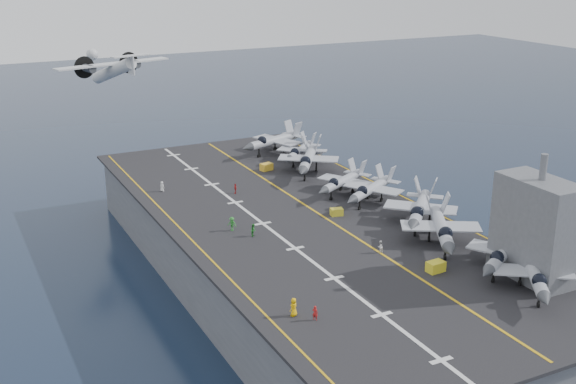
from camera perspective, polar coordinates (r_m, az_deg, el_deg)
name	(u,v)px	position (r m, az deg, el deg)	size (l,w,h in m)	color
ground	(300,282)	(108.29, 0.96, -7.14)	(500.00, 500.00, 0.00)	#142135
hull	(300,251)	(106.22, 0.97, -4.71)	(36.00, 90.00, 10.00)	#56595E
flight_deck	(300,218)	(104.27, 0.99, -2.08)	(38.00, 92.00, 0.40)	black
foul_line	(319,214)	(105.54, 2.43, -1.71)	(0.35, 90.00, 0.02)	gold
landing_centerline	(263,223)	(101.72, -2.01, -2.50)	(0.50, 90.00, 0.02)	silver
deck_edge_port	(188,237)	(97.98, -7.87, -3.52)	(0.25, 90.00, 0.02)	gold
deck_edge_stbd	(406,198)	(113.49, 9.29, -0.47)	(0.25, 90.00, 0.02)	gold
island_superstructure	(538,217)	(87.59, 19.12, -1.88)	(5.00, 10.00, 15.00)	#56595E
fighter_jet_0	(534,272)	(85.73, 18.87, -6.00)	(15.29, 16.43, 4.75)	#989EA7
fighter_jet_1	(505,252)	(90.14, 16.77, -4.53)	(16.68, 15.01, 4.83)	gray
fighter_jet_2	(442,227)	(95.24, 12.04, -2.71)	(16.70, 18.51, 5.36)	#949AA3
fighter_jet_3	(420,207)	(101.90, 10.39, -1.21)	(17.75, 17.88, 5.25)	#8C949A
fighter_jet_4	(371,188)	(110.04, 6.59, 0.32)	(16.18, 14.60, 4.68)	#919AA2
fighter_jet_5	(343,180)	(113.68, 4.35, 0.93)	(15.46, 13.84, 4.48)	#8C949D
fighter_jet_6	(308,158)	(123.80, 1.58, 2.68)	(17.44, 18.70, 5.40)	#939BA3
fighter_jet_7	(300,150)	(130.60, 0.95, 3.33)	(15.36, 15.15, 4.50)	#949BA4
fighter_jet_8	(274,140)	(136.63, -1.10, 4.16)	(17.54, 14.70, 5.19)	gray
tow_cart_a	(436,267)	(88.46, 11.59, -5.80)	(2.24, 1.56, 1.28)	yellow
tow_cart_b	(337,212)	(104.84, 3.86, -1.58)	(1.99, 1.51, 1.07)	gold
tow_cart_c	(267,167)	(126.14, -1.71, 2.00)	(2.31, 1.76, 1.24)	gold
crew_0	(294,307)	(76.59, 0.46, -9.08)	(1.46, 1.28, 2.04)	#F1B407
crew_1	(315,313)	(75.94, 2.15, -9.52)	(1.16, 1.17, 1.65)	#B21919
crew_2	(254,230)	(97.12, -2.74, -3.01)	(1.18, 1.27, 1.76)	#227E27
crew_3	(232,224)	(99.12, -4.45, -2.53)	(1.38, 1.41, 1.98)	#257F28
crew_4	(235,188)	(114.30, -4.18, 0.28)	(0.99, 1.15, 1.61)	#B21919
crew_5	(162,186)	(116.64, -9.92, 0.43)	(1.06, 1.19, 1.65)	silver
crew_7	(380,247)	(92.59, 7.29, -4.31)	(1.09, 0.84, 1.63)	white
transport_plane	(114,71)	(148.67, -13.62, 9.29)	(27.20, 21.73, 5.65)	white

